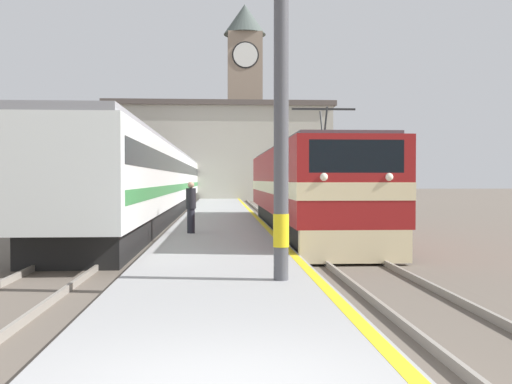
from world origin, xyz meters
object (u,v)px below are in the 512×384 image
locomotive_train (303,189)px  passenger_train (166,181)px  clock_tower (245,95)px  catenary_mast (285,35)px  person_on_platform (191,206)px

locomotive_train → passenger_train: (-6.84, 16.61, 0.30)m
passenger_train → clock_tower: 30.77m
catenary_mast → person_on_platform: size_ratio=5.09×
passenger_train → person_on_platform: (2.57, -19.70, -0.82)m
locomotive_train → catenary_mast: catenary_mast is taller
catenary_mast → locomotive_train: bearing=80.5°
passenger_train → person_on_platform: passenger_train is taller
passenger_train → catenary_mast: 29.78m
clock_tower → passenger_train: bearing=-102.7°
catenary_mast → person_on_platform: bearing=102.7°
passenger_train → catenary_mast: catenary_mast is taller
passenger_train → catenary_mast: bearing=-80.8°
locomotive_train → person_on_platform: 5.30m
locomotive_train → catenary_mast: (-2.12, -12.67, 2.96)m
catenary_mast → clock_tower: 58.20m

